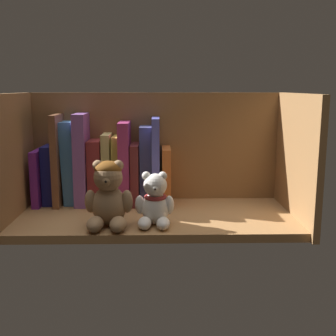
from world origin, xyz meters
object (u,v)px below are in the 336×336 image
object	(u,v)px
book_10	(147,165)
book_3	(70,162)
book_1	(51,174)
book_6	(108,168)
book_4	(83,158)
teddy_bear_larger	(108,195)
teddy_bear_smaller	(154,203)
book_5	(96,171)
book_9	(136,173)
book_12	(166,175)
book_11	(158,160)
book_2	(60,159)
book_8	(125,162)
book_0	(41,176)
book_7	(116,169)

from	to	relation	value
book_10	book_3	bearing A→B (deg)	180.00
book_1	book_6	bearing A→B (deg)	0.00
book_6	book_10	bearing A→B (deg)	-0.00
book_3	book_6	xyz separation A→B (cm)	(10.24, 0.00, -1.67)
book_3	book_4	distance (cm)	3.65
teddy_bear_larger	teddy_bear_smaller	world-z (taller)	teddy_bear_larger
book_5	book_9	bearing A→B (deg)	-0.00
book_5	book_10	xyz separation A→B (cm)	(13.87, -0.00, 1.84)
teddy_bear_smaller	book_4	bearing A→B (deg)	134.45
book_12	book_10	bearing A→B (deg)	180.00
book_9	teddy_bear_smaller	xyz separation A→B (cm)	(5.45, -20.21, -2.91)
book_9	book_12	distance (cm)	8.51
teddy_bear_larger	book_5	bearing A→B (deg)	105.34
book_11	teddy_bear_larger	bearing A→B (deg)	-118.20
book_4	book_10	world-z (taller)	book_4
book_1	book_6	xyz separation A→B (cm)	(15.70, 0.00, 1.59)
book_9	book_11	xyz separation A→B (cm)	(6.10, 0.00, 3.53)
book_2	book_3	xyz separation A→B (cm)	(2.78, 0.00, -1.00)
book_8	book_3	bearing A→B (deg)	180.00
book_9	book_4	bearing A→B (deg)	180.00
book_0	book_10	size ratio (longest dim) A/B	0.71
book_9	teddy_bear_larger	world-z (taller)	book_9
book_0	book_7	bearing A→B (deg)	0.00
book_1	book_3	bearing A→B (deg)	0.00
book_3	teddy_bear_larger	size ratio (longest dim) A/B	1.47
teddy_bear_smaller	book_5	bearing A→B (deg)	128.78
book_5	teddy_bear_smaller	bearing A→B (deg)	-51.22
book_0	book_7	size ratio (longest dim) A/B	0.81
book_0	book_3	xyz separation A→B (cm)	(8.25, 0.00, 3.77)
book_10	teddy_bear_smaller	distance (cm)	21.01
book_6	teddy_bear_larger	xyz separation A→B (cm)	(2.55, -20.83, -2.32)
book_2	teddy_bear_larger	size ratio (longest dim) A/B	1.60
book_4	teddy_bear_smaller	bearing A→B (deg)	-45.55
teddy_bear_larger	teddy_bear_smaller	xyz separation A→B (cm)	(10.52, 0.63, -1.93)
book_4	teddy_bear_smaller	size ratio (longest dim) A/B	1.97
book_0	book_8	bearing A→B (deg)	0.00
book_0	book_8	world-z (taller)	book_8
book_2	book_9	xyz separation A→B (cm)	(20.64, 0.00, -4.01)
book_4	book_10	size ratio (longest dim) A/B	1.17
book_7	book_11	xyz separation A→B (cm)	(11.42, 0.00, 2.48)
teddy_bear_smaller	book_9	bearing A→B (deg)	105.08
book_2	teddy_bear_smaller	bearing A→B (deg)	-37.76
book_6	book_1	bearing A→B (deg)	180.00
book_8	teddy_bear_smaller	bearing A→B (deg)	-67.95
book_3	teddy_bear_smaller	distance (cm)	31.41
book_7	book_10	size ratio (longest dim) A/B	0.88
book_5	book_10	size ratio (longest dim) A/B	0.83
book_2	book_11	bearing A→B (deg)	0.00
book_5	book_9	distance (cm)	10.80
book_0	book_10	bearing A→B (deg)	0.00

